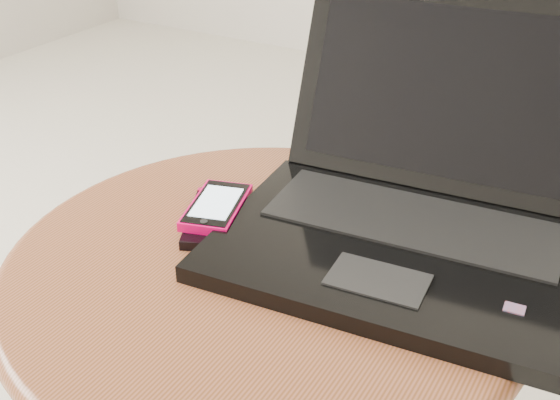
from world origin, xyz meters
The scene contains 4 objects.
table centered at (-0.01, 0.05, 0.36)m, with size 0.58×0.58×0.46m.
laptop centered at (0.12, 0.17, 0.51)m, with size 0.41×0.40×0.24m.
phone_black centered at (-0.09, 0.08, 0.47)m, with size 0.12×0.14×0.01m.
phone_pink centered at (-0.10, 0.09, 0.48)m, with size 0.09×0.12×0.01m.
Camera 1 is at (0.33, -0.50, 0.90)m, focal length 45.35 mm.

